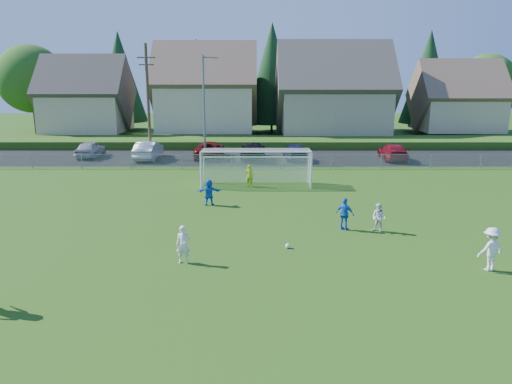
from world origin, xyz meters
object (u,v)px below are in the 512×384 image
at_px(car_a, 90,149).
at_px(car_b, 148,150).
at_px(goalkeeper, 249,176).
at_px(car_e, 295,151).
at_px(player_white_a, 183,245).
at_px(player_blue_a, 345,214).
at_px(soccer_goal, 256,161).
at_px(soccer_ball, 288,246).
at_px(player_blue_b, 209,192).
at_px(car_d, 253,151).
at_px(car_c, 209,150).
at_px(car_g, 393,152).
at_px(player_white_c, 491,249).
at_px(player_white_b, 379,218).

height_order(car_a, car_b, car_b).
distance_m(goalkeeper, car_e, 11.46).
xyz_separation_m(player_white_a, player_blue_a, (7.23, 4.41, 0.02)).
xyz_separation_m(player_white_a, car_e, (6.33, 24.79, -0.03)).
bearing_deg(player_blue_a, soccer_goal, -35.57).
xyz_separation_m(goalkeeper, car_a, (-14.70, 12.24, -0.02)).
relative_size(soccer_ball, player_blue_b, 0.14).
relative_size(car_a, car_d, 0.84).
relative_size(car_a, soccer_goal, 0.59).
distance_m(car_c, car_e, 7.75).
xyz_separation_m(soccer_ball, car_c, (-5.64, 24.19, 0.64)).
xyz_separation_m(goalkeeper, car_g, (12.54, 10.76, -0.05)).
bearing_deg(player_blue_a, car_c, -36.93).
bearing_deg(player_white_c, goalkeeper, -73.06).
xyz_separation_m(soccer_ball, car_d, (-1.69, 23.57, 0.64)).
xyz_separation_m(soccer_ball, player_blue_b, (-4.12, 7.39, 0.66)).
relative_size(player_white_b, player_blue_a, 0.89).
distance_m(car_b, soccer_goal, 14.28).
distance_m(soccer_ball, car_a, 29.58).
distance_m(goalkeeper, soccer_goal, 1.12).
xyz_separation_m(car_c, car_e, (7.67, -1.14, -0.00)).
relative_size(player_white_c, player_blue_b, 1.12).
relative_size(player_blue_b, car_c, 0.28).
relative_size(car_c, car_d, 1.04).
bearing_deg(soccer_ball, car_b, 115.24).
xyz_separation_m(player_white_c, car_a, (-24.22, 26.98, -0.12)).
height_order(car_d, soccer_goal, soccer_goal).
xyz_separation_m(player_white_b, car_g, (6.20, 20.74, -0.00)).
height_order(car_e, soccer_goal, soccer_goal).
relative_size(player_blue_b, car_b, 0.31).
distance_m(car_c, car_g, 16.37).
bearing_deg(player_white_c, player_white_b, -72.19).
relative_size(car_b, car_d, 0.94).
xyz_separation_m(car_a, car_b, (5.55, -1.17, 0.06)).
bearing_deg(player_white_c, soccer_goal, -75.24).
height_order(soccer_ball, car_b, car_b).
bearing_deg(player_white_b, car_b, 167.77).
relative_size(player_blue_b, soccer_goal, 0.21).
xyz_separation_m(soccer_ball, car_e, (2.03, 23.05, 0.64)).
bearing_deg(car_e, soccer_ball, 81.55).
bearing_deg(car_b, player_blue_b, 114.88).
distance_m(car_b, car_e, 13.04).
bearing_deg(car_d, car_c, -7.06).
relative_size(player_white_b, car_e, 0.32).
height_order(player_white_b, car_d, car_d).
bearing_deg(player_white_c, player_blue_a, -63.21).
bearing_deg(soccer_goal, car_g, 40.20).
bearing_deg(soccer_ball, player_blue_a, 42.43).
height_order(player_white_b, car_g, player_white_b).
relative_size(player_white_b, car_g, 0.29).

